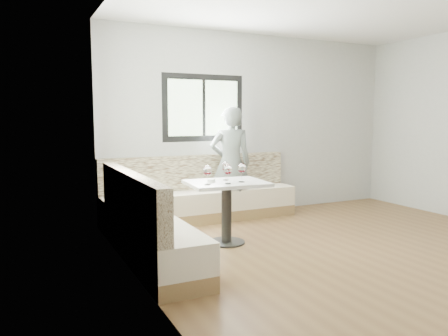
{
  "coord_description": "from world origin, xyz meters",
  "views": [
    {
      "loc": [
        -3.49,
        -3.56,
        1.51
      ],
      "look_at": [
        -1.21,
        1.15,
        0.9
      ],
      "focal_mm": 35.0,
      "sensor_mm": 36.0,
      "label": 1
    }
  ],
  "objects": [
    {
      "name": "wine_glass_d",
      "position": [
        -1.18,
        1.15,
        0.91
      ],
      "size": [
        0.1,
        0.1,
        0.22
      ],
      "color": "white",
      "rests_on": "table"
    },
    {
      "name": "room",
      "position": [
        -0.08,
        0.08,
        1.41
      ],
      "size": [
        5.01,
        5.01,
        2.81
      ],
      "color": "brown",
      "rests_on": "ground"
    },
    {
      "name": "banquette",
      "position": [
        -1.59,
        1.63,
        0.33
      ],
      "size": [
        2.9,
        2.8,
        0.95
      ],
      "color": "olive",
      "rests_on": "ground"
    },
    {
      "name": "wine_glass_a",
      "position": [
        -1.53,
        0.92,
        0.91
      ],
      "size": [
        0.1,
        0.1,
        0.22
      ],
      "color": "white",
      "rests_on": "table"
    },
    {
      "name": "olive_ramekin",
      "position": [
        -1.41,
        1.08,
        0.77
      ],
      "size": [
        0.09,
        0.09,
        0.04
      ],
      "color": "white",
      "rests_on": "table"
    },
    {
      "name": "wine_glass_b",
      "position": [
        -1.29,
        0.88,
        0.91
      ],
      "size": [
        0.1,
        0.1,
        0.22
      ],
      "color": "white",
      "rests_on": "table"
    },
    {
      "name": "wine_glass_c",
      "position": [
        -1.08,
        0.93,
        0.91
      ],
      "size": [
        0.1,
        0.1,
        0.22
      ],
      "color": "white",
      "rests_on": "table"
    },
    {
      "name": "table",
      "position": [
        -1.23,
        1.05,
        0.56
      ],
      "size": [
        0.97,
        0.78,
        0.75
      ],
      "rotation": [
        0.0,
        0.0,
        -0.08
      ],
      "color": "black",
      "rests_on": "ground"
    },
    {
      "name": "person",
      "position": [
        -0.61,
        2.16,
        0.83
      ],
      "size": [
        0.7,
        0.57,
        1.67
      ],
      "primitive_type": "imported",
      "rotation": [
        0.0,
        0.0,
        2.82
      ],
      "color": "slate",
      "rests_on": "ground"
    }
  ]
}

